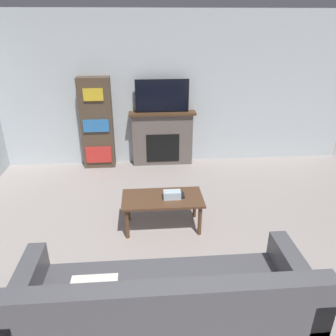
{
  "coord_description": "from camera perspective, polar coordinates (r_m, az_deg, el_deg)",
  "views": [
    {
      "loc": [
        -0.4,
        -1.24,
        2.52
      ],
      "look_at": [
        -0.07,
        2.86,
        0.65
      ],
      "focal_mm": 35.0,
      "sensor_mm": 36.0,
      "label": 1
    }
  ],
  "objects": [
    {
      "name": "tissue_box",
      "position": [
        4.17,
        0.71,
        -4.68
      ],
      "size": [
        0.22,
        0.12,
        0.1
      ],
      "color": "silver",
      "rests_on": "coffee_table"
    },
    {
      "name": "couch",
      "position": [
        3.01,
        -0.73,
        -23.53
      ],
      "size": [
        2.42,
        0.92,
        0.87
      ],
      "color": "#4C4C51",
      "rests_on": "ground_plane"
    },
    {
      "name": "tv",
      "position": [
        5.9,
        -1.03,
        12.43
      ],
      "size": [
        0.95,
        0.03,
        0.58
      ],
      "color": "black",
      "rests_on": "fireplace"
    },
    {
      "name": "remote_control",
      "position": [
        4.24,
        2.55,
        -4.71
      ],
      "size": [
        0.04,
        0.15,
        0.02
      ],
      "color": "black",
      "rests_on": "coffee_table"
    },
    {
      "name": "coffee_table",
      "position": [
        4.24,
        -0.96,
        -5.85
      ],
      "size": [
        1.04,
        0.53,
        0.44
      ],
      "color": "brown",
      "rests_on": "ground_plane"
    },
    {
      "name": "wall_back",
      "position": [
        6.05,
        -0.75,
        13.27
      ],
      "size": [
        6.87,
        0.06,
        2.7
      ],
      "color": "silver",
      "rests_on": "ground_plane"
    },
    {
      "name": "bookshelf",
      "position": [
        6.06,
        -12.26,
        7.53
      ],
      "size": [
        0.56,
        0.29,
        1.64
      ],
      "color": "#4C3D2D",
      "rests_on": "ground_plane"
    },
    {
      "name": "fireplace",
      "position": [
        6.13,
        -0.98,
        5.25
      ],
      "size": [
        1.21,
        0.28,
        1.0
      ],
      "color": "#605651",
      "rests_on": "ground_plane"
    }
  ]
}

